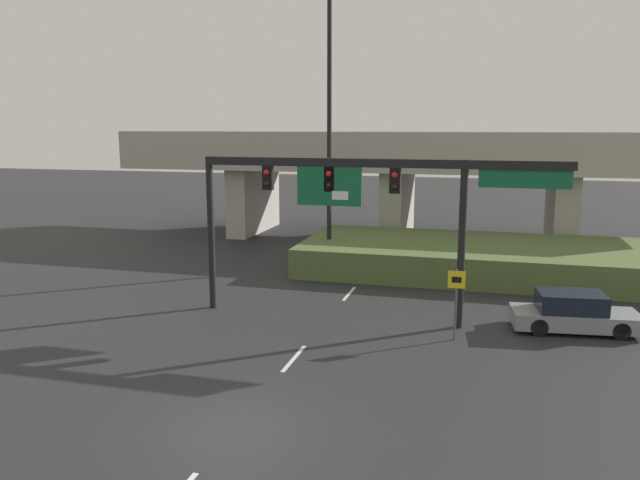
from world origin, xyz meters
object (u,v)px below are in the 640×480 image
(signal_gantry, at_px, (359,192))
(highway_light_pole_near, at_px, (329,90))
(speed_limit_sign, at_px, (456,295))
(parked_sedan_near_right, at_px, (573,313))

(signal_gantry, relative_size, highway_light_pole_near, 0.78)
(speed_limit_sign, xyz_separation_m, highway_light_pole_near, (-7.21, 10.24, 7.60))
(signal_gantry, distance_m, parked_sedan_near_right, 9.09)
(highway_light_pole_near, relative_size, parked_sedan_near_right, 3.81)
(speed_limit_sign, bearing_deg, highway_light_pole_near, 125.16)
(signal_gantry, height_order, speed_limit_sign, signal_gantry)
(highway_light_pole_near, distance_m, parked_sedan_near_right, 16.36)
(highway_light_pole_near, height_order, parked_sedan_near_right, highway_light_pole_near)
(speed_limit_sign, distance_m, highway_light_pole_near, 14.65)
(parked_sedan_near_right, bearing_deg, speed_limit_sign, -158.60)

